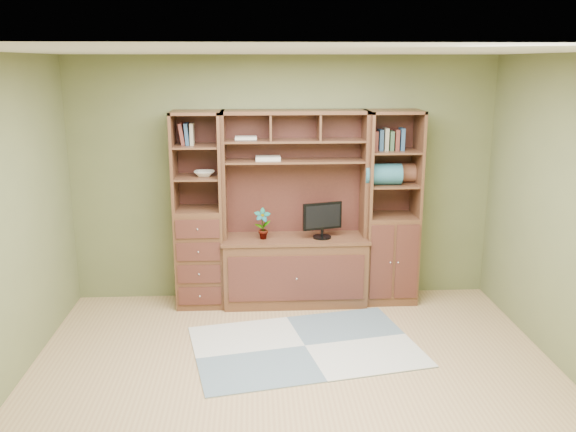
{
  "coord_description": "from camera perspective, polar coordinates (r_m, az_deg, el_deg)",
  "views": [
    {
      "loc": [
        -0.32,
        -4.41,
        2.53
      ],
      "look_at": [
        0.0,
        1.2,
        1.1
      ],
      "focal_mm": 38.0,
      "sensor_mm": 36.0,
      "label": 1
    }
  ],
  "objects": [
    {
      "name": "room",
      "position": [
        4.59,
        0.82,
        -1.26
      ],
      "size": [
        4.6,
        4.1,
        2.64
      ],
      "color": "tan",
      "rests_on": "ground"
    },
    {
      "name": "blanket_red",
      "position": [
        6.56,
        10.73,
        4.01
      ],
      "size": [
        0.36,
        0.2,
        0.2
      ],
      "primitive_type": "cube",
      "color": "brown",
      "rests_on": "right_tower"
    },
    {
      "name": "magazines",
      "position": [
        6.32,
        -1.89,
        5.43
      ],
      "size": [
        0.26,
        0.19,
        0.04
      ],
      "primitive_type": "cube",
      "color": "beige",
      "rests_on": "center_hutch"
    },
    {
      "name": "blanket_teal",
      "position": [
        6.38,
        8.86,
        3.89
      ],
      "size": [
        0.38,
        0.22,
        0.22
      ],
      "primitive_type": "cube",
      "color": "#285E69",
      "rests_on": "right_tower"
    },
    {
      "name": "orchid",
      "position": [
        6.33,
        -2.4,
        -0.74
      ],
      "size": [
        0.17,
        0.12,
        0.33
      ],
      "primitive_type": "imported",
      "color": "#973C33",
      "rests_on": "center_hutch"
    },
    {
      "name": "left_tower",
      "position": [
        6.39,
        -8.34,
        0.5
      ],
      "size": [
        0.5,
        0.45,
        2.05
      ],
      "primitive_type": "cube",
      "color": "#53301D",
      "rests_on": "ground"
    },
    {
      "name": "monitor",
      "position": [
        6.34,
        3.24,
        0.21
      ],
      "size": [
        0.46,
        0.3,
        0.52
      ],
      "primitive_type": "cube",
      "rotation": [
        0.0,
        0.0,
        0.28
      ],
      "color": "black",
      "rests_on": "center_hutch"
    },
    {
      "name": "bowl",
      "position": [
        6.31,
        -7.83,
        3.96
      ],
      "size": [
        0.21,
        0.21,
        0.05
      ],
      "primitive_type": "imported",
      "color": "white",
      "rests_on": "left_tower"
    },
    {
      "name": "right_tower",
      "position": [
        6.53,
        9.65,
        0.74
      ],
      "size": [
        0.55,
        0.45,
        2.05
      ],
      "primitive_type": "cube",
      "color": "#53301D",
      "rests_on": "ground"
    },
    {
      "name": "center_hutch",
      "position": [
        6.34,
        0.66,
        0.54
      ],
      "size": [
        1.54,
        0.53,
        2.05
      ],
      "primitive_type": "cube",
      "color": "#53301D",
      "rests_on": "ground"
    },
    {
      "name": "rug",
      "position": [
        5.69,
        1.59,
        -12.08
      ],
      "size": [
        2.21,
        1.69,
        0.01
      ],
      "primitive_type": "cube",
      "rotation": [
        0.0,
        0.0,
        0.2
      ],
      "color": "#949A99",
      "rests_on": "ground"
    }
  ]
}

